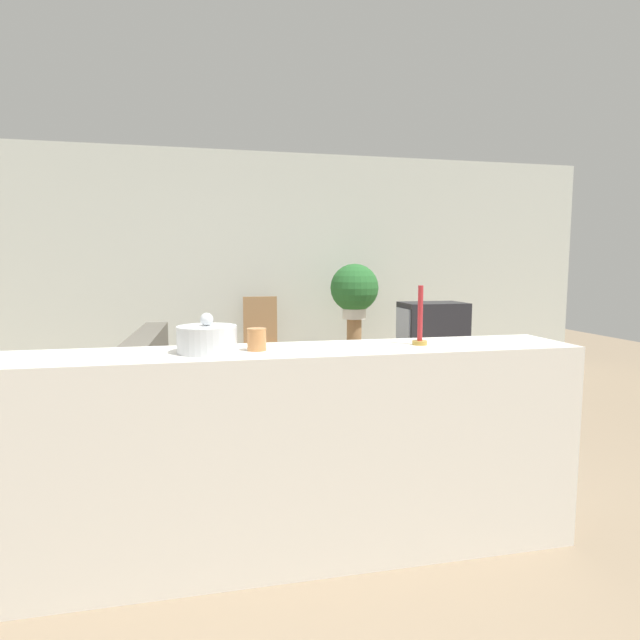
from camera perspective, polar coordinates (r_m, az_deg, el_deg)
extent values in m
plane|color=gray|center=(3.04, -4.56, -19.94)|extent=(14.00, 14.00, 0.00)
cube|color=silver|center=(6.15, -8.85, 6.21)|extent=(9.00, 0.06, 2.70)
cube|color=#605B51|center=(4.19, -13.95, -9.75)|extent=(0.96, 1.78, 0.41)
cube|color=#605B51|center=(4.13, -19.37, -4.38)|extent=(0.20, 1.78, 0.40)
cube|color=#605B51|center=(3.39, -14.44, -12.17)|extent=(0.96, 0.16, 0.57)
cube|color=#605B51|center=(4.95, -13.66, -6.30)|extent=(0.96, 0.16, 0.57)
cube|color=#9E754C|center=(4.97, 12.61, -6.42)|extent=(0.93, 0.57, 0.54)
cube|color=#232328|center=(4.88, 12.75, -0.72)|extent=(0.59, 0.40, 0.46)
cube|color=#939EB2|center=(4.77, 9.49, -0.82)|extent=(0.02, 0.33, 0.36)
cube|color=#9E754C|center=(5.76, -6.63, -3.07)|extent=(0.44, 0.44, 0.04)
cube|color=#9E754C|center=(5.92, -6.85, 0.04)|extent=(0.40, 0.04, 0.55)
cylinder|color=#9E754C|center=(5.60, -8.36, -5.63)|extent=(0.04, 0.04, 0.40)
cylinder|color=#9E754C|center=(5.64, -4.49, -5.51)|extent=(0.04, 0.04, 0.40)
cylinder|color=#9E754C|center=(5.97, -8.60, -4.90)|extent=(0.04, 0.04, 0.40)
cylinder|color=#9E754C|center=(6.01, -4.97, -4.79)|extent=(0.04, 0.04, 0.40)
cylinder|color=#9E754C|center=(5.86, 3.90, -3.41)|extent=(0.17, 0.17, 0.73)
cylinder|color=white|center=(5.80, 3.94, 0.75)|extent=(0.27, 0.27, 0.12)
sphere|color=#2D7033|center=(5.78, 3.96, 3.69)|extent=(0.56, 0.56, 0.56)
cube|color=white|center=(2.37, -2.94, -14.98)|extent=(2.65, 0.44, 0.97)
cylinder|color=silver|center=(2.20, -12.78, -2.14)|extent=(0.26, 0.26, 0.11)
sphere|color=silver|center=(2.19, -12.83, 0.07)|extent=(0.06, 0.06, 0.06)
cylinder|color=#C6844C|center=(2.21, -7.24, -2.21)|extent=(0.08, 0.08, 0.10)
cylinder|color=#B7933D|center=(2.40, 11.32, -2.56)|extent=(0.07, 0.07, 0.02)
cylinder|color=#B7282D|center=(2.39, 11.39, 0.77)|extent=(0.02, 0.02, 0.26)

